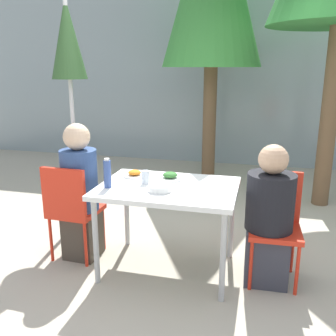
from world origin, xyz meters
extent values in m
plane|color=#B2A893|center=(0.00, 0.00, 0.00)|extent=(24.00, 24.00, 0.00)
cube|color=#89999E|center=(0.00, 3.88, 1.50)|extent=(10.00, 0.20, 3.00)
cube|color=white|center=(0.00, 0.00, 0.73)|extent=(1.11, 0.81, 0.04)
cylinder|color=#B7B7B7|center=(-0.50, -0.34, 0.35)|extent=(0.04, 0.04, 0.71)
cylinder|color=#B7B7B7|center=(0.50, -0.34, 0.35)|extent=(0.04, 0.04, 0.71)
cylinder|color=#B7B7B7|center=(-0.50, 0.34, 0.35)|extent=(0.04, 0.04, 0.71)
cylinder|color=#B7B7B7|center=(0.50, 0.34, 0.35)|extent=(0.04, 0.04, 0.71)
cube|color=red|center=(-0.86, 0.04, 0.43)|extent=(0.42, 0.42, 0.04)
cube|color=red|center=(-0.86, -0.15, 0.66)|extent=(0.40, 0.05, 0.42)
cylinder|color=red|center=(-1.02, 0.21, 0.21)|extent=(0.03, 0.03, 0.41)
cylinder|color=red|center=(-0.68, 0.20, 0.21)|extent=(0.03, 0.03, 0.41)
cylinder|color=red|center=(-1.03, -0.13, 0.21)|extent=(0.03, 0.03, 0.41)
cylinder|color=red|center=(-0.69, -0.14, 0.21)|extent=(0.03, 0.03, 0.41)
cube|color=#473D33|center=(-0.81, 0.03, 0.23)|extent=(0.30, 0.30, 0.45)
cylinder|color=navy|center=(-0.81, 0.03, 0.72)|extent=(0.32, 0.32, 0.54)
sphere|color=beige|center=(-0.81, 0.03, 1.11)|extent=(0.23, 0.23, 0.23)
cube|color=red|center=(0.86, 0.03, 0.43)|extent=(0.41, 0.41, 0.04)
cube|color=red|center=(0.85, 0.21, 0.66)|extent=(0.40, 0.05, 0.42)
cylinder|color=red|center=(1.03, -0.13, 0.21)|extent=(0.03, 0.03, 0.41)
cylinder|color=red|center=(0.69, -0.14, 0.21)|extent=(0.03, 0.03, 0.41)
cylinder|color=red|center=(1.02, 0.21, 0.21)|extent=(0.03, 0.03, 0.41)
cylinder|color=red|center=(0.68, 0.20, 0.21)|extent=(0.03, 0.03, 0.41)
cube|color=#383842|center=(0.81, 0.03, 0.23)|extent=(0.34, 0.34, 0.45)
cylinder|color=black|center=(0.81, 0.03, 0.67)|extent=(0.37, 0.37, 0.44)
sphere|color=tan|center=(0.81, 0.03, 1.01)|extent=(0.23, 0.23, 0.23)
cylinder|color=#333333|center=(-1.23, 0.76, 0.03)|extent=(0.36, 0.36, 0.05)
cylinder|color=#BCBCBC|center=(-1.23, 0.76, 1.17)|extent=(0.04, 0.04, 2.35)
cone|color=#2D5128|center=(-1.23, 0.76, 1.95)|extent=(0.36, 0.36, 0.79)
cylinder|color=white|center=(-0.03, 0.19, 0.75)|extent=(0.23, 0.23, 0.01)
ellipsoid|color=#33702D|center=(-0.03, 0.19, 0.78)|extent=(0.12, 0.12, 0.05)
cylinder|color=white|center=(-0.35, 0.19, 0.75)|extent=(0.20, 0.20, 0.01)
ellipsoid|color=orange|center=(-0.35, 0.19, 0.78)|extent=(0.11, 0.11, 0.04)
cylinder|color=#334C8E|center=(-0.46, -0.16, 0.86)|extent=(0.06, 0.06, 0.22)
cylinder|color=white|center=(-0.46, -0.16, 0.98)|extent=(0.04, 0.04, 0.02)
cylinder|color=silver|center=(-0.20, 0.02, 0.80)|extent=(0.06, 0.06, 0.11)
cylinder|color=white|center=(-0.03, -0.14, 0.77)|extent=(0.18, 0.18, 0.05)
cylinder|color=brown|center=(-0.08, 2.82, 0.84)|extent=(0.20, 0.20, 1.67)
cylinder|color=brown|center=(1.47, 2.01, 1.06)|extent=(0.20, 0.20, 2.13)
camera|label=1|loc=(0.71, -2.79, 1.68)|focal=40.00mm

